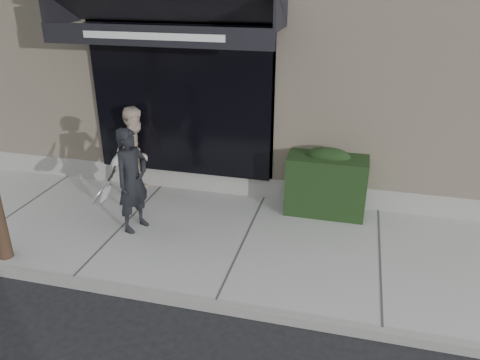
# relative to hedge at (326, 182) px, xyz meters

# --- Properties ---
(ground) EXTENTS (80.00, 80.00, 0.00)m
(ground) POSITION_rel_hedge_xyz_m (-1.10, -1.25, -0.66)
(ground) COLOR black
(ground) RESTS_ON ground
(sidewalk) EXTENTS (20.00, 3.00, 0.12)m
(sidewalk) POSITION_rel_hedge_xyz_m (-1.10, -1.25, -0.60)
(sidewalk) COLOR #9A9B96
(sidewalk) RESTS_ON ground
(curb) EXTENTS (20.00, 0.10, 0.14)m
(curb) POSITION_rel_hedge_xyz_m (-1.10, -2.80, -0.59)
(curb) COLOR gray
(curb) RESTS_ON ground
(building_facade) EXTENTS (14.30, 8.04, 5.64)m
(building_facade) POSITION_rel_hedge_xyz_m (-1.11, 3.71, 2.08)
(building_facade) COLOR beige
(building_facade) RESTS_ON ground
(hedge) EXTENTS (1.30, 0.70, 1.14)m
(hedge) POSITION_rel_hedge_xyz_m (0.00, 0.00, 0.00)
(hedge) COLOR black
(hedge) RESTS_ON sidewalk
(pedestrian_front) EXTENTS (0.81, 0.86, 1.66)m
(pedestrian_front) POSITION_rel_hedge_xyz_m (-2.85, -1.33, 0.29)
(pedestrian_front) COLOR black
(pedestrian_front) RESTS_ON sidewalk
(pedestrian_back) EXTENTS (0.75, 0.97, 1.62)m
(pedestrian_back) POSITION_rel_hedge_xyz_m (-3.39, -0.05, 0.27)
(pedestrian_back) COLOR beige
(pedestrian_back) RESTS_ON sidewalk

